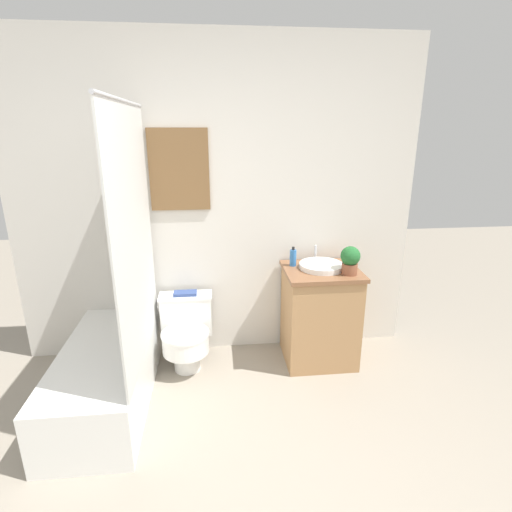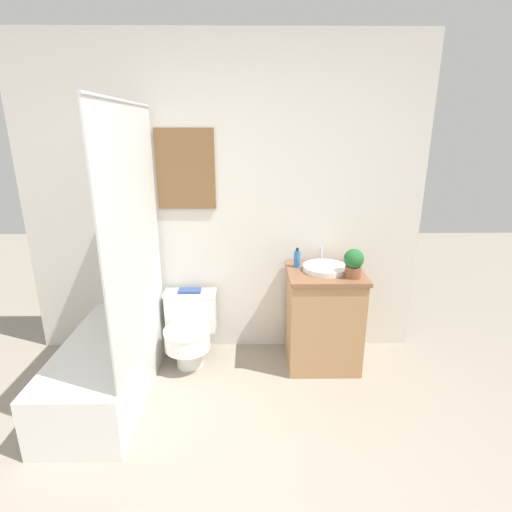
% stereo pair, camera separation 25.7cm
% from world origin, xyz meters
% --- Properties ---
extents(wall_back, '(3.17, 0.07, 2.50)m').
position_xyz_m(wall_back, '(-0.01, 2.14, 1.25)').
color(wall_back, silver).
rests_on(wall_back, ground_plane).
extents(shower_area, '(0.57, 1.30, 1.98)m').
position_xyz_m(shower_area, '(-0.78, 1.46, 0.27)').
color(shower_area, white).
rests_on(shower_area, ground_plane).
extents(toilet, '(0.42, 0.50, 0.56)m').
position_xyz_m(toilet, '(-0.28, 1.86, 0.30)').
color(toilet, white).
rests_on(toilet, ground_plane).
extents(vanity, '(0.58, 0.52, 0.78)m').
position_xyz_m(vanity, '(0.79, 1.84, 0.39)').
color(vanity, '#AD7F51').
rests_on(vanity, ground_plane).
extents(sink, '(0.34, 0.38, 0.13)m').
position_xyz_m(sink, '(0.79, 1.86, 0.80)').
color(sink, white).
rests_on(sink, vanity).
extents(soap_bottle, '(0.05, 0.05, 0.15)m').
position_xyz_m(soap_bottle, '(0.58, 1.95, 0.85)').
color(soap_bottle, '#2D6BB2').
rests_on(soap_bottle, vanity).
extents(potted_plant, '(0.15, 0.15, 0.21)m').
position_xyz_m(potted_plant, '(0.96, 1.72, 0.90)').
color(potted_plant, brown).
rests_on(potted_plant, vanity).
extents(book_on_tank, '(0.18, 0.10, 0.02)m').
position_xyz_m(book_on_tank, '(-0.28, 1.98, 0.57)').
color(book_on_tank, '#33477F').
rests_on(book_on_tank, toilet).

